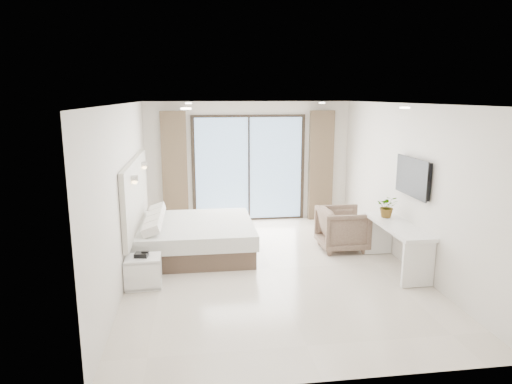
# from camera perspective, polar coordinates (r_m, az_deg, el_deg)

# --- Properties ---
(ground) EXTENTS (6.20, 6.20, 0.00)m
(ground) POSITION_cam_1_polar(r_m,az_deg,el_deg) (7.71, 1.92, -9.54)
(ground) COLOR beige
(ground) RESTS_ON ground
(room_shell) EXTENTS (4.62, 6.22, 2.72)m
(room_shell) POSITION_cam_1_polar(r_m,az_deg,el_deg) (8.07, -0.40, 3.11)
(room_shell) COLOR silver
(room_shell) RESTS_ON ground
(bed) EXTENTS (2.08, 1.98, 0.72)m
(bed) POSITION_cam_1_polar(r_m,az_deg,el_deg) (8.38, -7.77, -5.64)
(bed) COLOR brown
(bed) RESTS_ON ground
(nightstand) EXTENTS (0.53, 0.44, 0.47)m
(nightstand) POSITION_cam_1_polar(r_m,az_deg,el_deg) (7.13, -13.85, -9.67)
(nightstand) COLOR white
(nightstand) RESTS_ON ground
(phone) EXTENTS (0.21, 0.18, 0.06)m
(phone) POSITION_cam_1_polar(r_m,az_deg,el_deg) (7.04, -14.13, -7.63)
(phone) COLOR black
(phone) RESTS_ON nightstand
(console_desk) EXTENTS (0.52, 1.65, 0.77)m
(console_desk) POSITION_cam_1_polar(r_m,az_deg,el_deg) (7.85, 17.25, -5.31)
(console_desk) COLOR white
(console_desk) RESTS_ON ground
(plant) EXTENTS (0.47, 0.49, 0.30)m
(plant) POSITION_cam_1_polar(r_m,az_deg,el_deg) (8.14, 16.10, -2.03)
(plant) COLOR #33662D
(plant) RESTS_ON console_desk
(armchair) EXTENTS (0.79, 0.84, 0.86)m
(armchair) POSITION_cam_1_polar(r_m,az_deg,el_deg) (8.66, 10.77, -4.29)
(armchair) COLOR #816A54
(armchair) RESTS_ON ground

